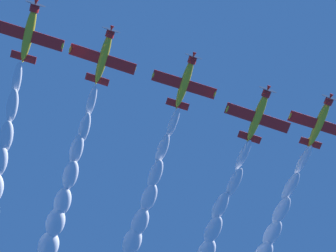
{
  "coord_description": "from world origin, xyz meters",
  "views": [
    {
      "loc": [
        -19.15,
        -17.91,
        1.87
      ],
      "look_at": [
        -2.08,
        0.84,
        59.88
      ],
      "focal_mm": 48.64,
      "sensor_mm": 36.0,
      "label": 1
    }
  ],
  "objects_px": {
    "airplane_left_wingman": "(258,114)",
    "airplane_right_wingman": "(185,81)",
    "airplane_lead": "(320,121)",
    "airplane_outer_left": "(104,56)",
    "airplane_outer_right": "(29,31)"
  },
  "relations": [
    {
      "from": "airplane_left_wingman",
      "to": "airplane_outer_left",
      "type": "xyz_separation_m",
      "value": [
        -20.59,
        8.56,
        2.55
      ]
    },
    {
      "from": "airplane_right_wingman",
      "to": "airplane_outer_right",
      "type": "height_order",
      "value": "airplane_right_wingman"
    },
    {
      "from": "airplane_right_wingman",
      "to": "airplane_outer_left",
      "type": "xyz_separation_m",
      "value": [
        -10.61,
        4.74,
        -0.13
      ]
    },
    {
      "from": "airplane_left_wingman",
      "to": "airplane_outer_right",
      "type": "distance_m",
      "value": 32.05
    },
    {
      "from": "airplane_outer_left",
      "to": "airplane_outer_right",
      "type": "height_order",
      "value": "airplane_outer_left"
    },
    {
      "from": "airplane_outer_right",
      "to": "airplane_right_wingman",
      "type": "bearing_deg",
      "value": -22.21
    },
    {
      "from": "airplane_outer_left",
      "to": "airplane_outer_right",
      "type": "relative_size",
      "value": 1.0
    },
    {
      "from": "airplane_left_wingman",
      "to": "airplane_right_wingman",
      "type": "height_order",
      "value": "airplane_right_wingman"
    },
    {
      "from": "airplane_lead",
      "to": "airplane_left_wingman",
      "type": "relative_size",
      "value": 1.0
    },
    {
      "from": "airplane_lead",
      "to": "airplane_right_wingman",
      "type": "height_order",
      "value": "airplane_right_wingman"
    },
    {
      "from": "airplane_lead",
      "to": "airplane_right_wingman",
      "type": "xyz_separation_m",
      "value": [
        -17.99,
        8.7,
        0.87
      ]
    },
    {
      "from": "airplane_right_wingman",
      "to": "airplane_outer_right",
      "type": "xyz_separation_m",
      "value": [
        -19.78,
        8.08,
        -2.3
      ]
    },
    {
      "from": "airplane_left_wingman",
      "to": "airplane_outer_right",
      "type": "xyz_separation_m",
      "value": [
        -29.75,
        11.9,
        0.37
      ]
    },
    {
      "from": "airplane_left_wingman",
      "to": "airplane_outer_left",
      "type": "distance_m",
      "value": 22.44
    },
    {
      "from": "airplane_right_wingman",
      "to": "airplane_outer_left",
      "type": "relative_size",
      "value": 1.0
    }
  ]
}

